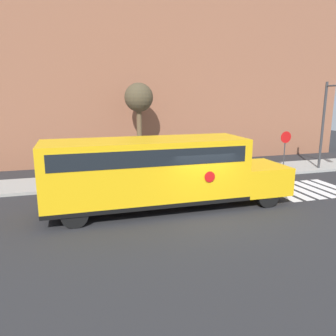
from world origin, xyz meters
The scene contains 7 objects.
ground_plane centered at (0.00, 0.00, 0.00)m, with size 60.00×60.00×0.00m, color #28282B.
sidewalk_strip centered at (0.00, 6.50, 0.07)m, with size 44.00×3.00×0.15m.
building_backdrop centered at (0.00, 13.00, 6.57)m, with size 32.00×4.00×13.14m.
crosswalk_stripes centered at (6.55, 2.00, 0.00)m, with size 4.00×3.20×0.01m.
school_bus centered at (-1.64, 1.29, 1.72)m, with size 10.47×2.57×3.02m.
stop_sign centered at (7.75, 5.73, 1.73)m, with size 0.72×0.10×2.60m.
tree_near_sidewalk centered at (-0.80, 9.14, 4.46)m, with size 1.81×1.81×5.55m.
Camera 1 is at (-4.96, -11.62, 4.76)m, focal length 35.00 mm.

